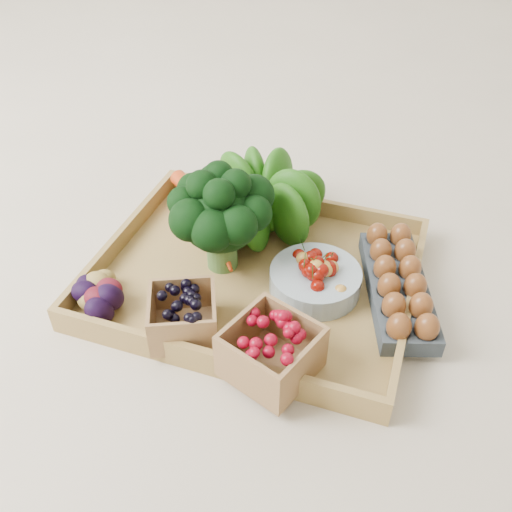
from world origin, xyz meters
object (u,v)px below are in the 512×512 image
(cherry_bowl, at_px, (315,280))
(broccoli, at_px, (221,233))
(tray, at_px, (256,278))
(egg_carton, at_px, (397,289))

(cherry_bowl, bearing_deg, broccoli, 177.01)
(tray, xyz_separation_m, cherry_bowl, (0.11, -0.00, 0.03))
(egg_carton, bearing_deg, tray, 168.52)
(broccoli, height_order, egg_carton, broccoli)
(tray, bearing_deg, broccoli, 173.17)
(cherry_bowl, relative_size, egg_carton, 0.58)
(tray, height_order, broccoli, broccoli)
(broccoli, relative_size, egg_carton, 0.68)
(tray, bearing_deg, egg_carton, 6.81)
(cherry_bowl, height_order, egg_carton, cherry_bowl)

